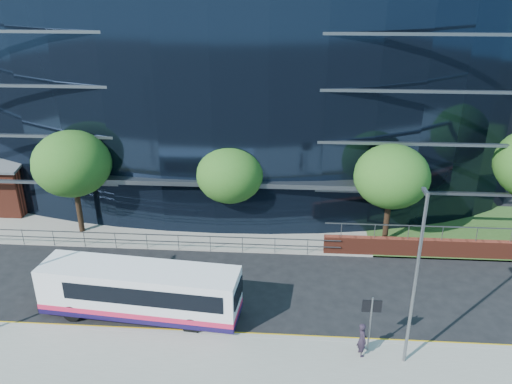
# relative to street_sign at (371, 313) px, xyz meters

# --- Properties ---
(ground) EXTENTS (200.00, 200.00, 0.00)m
(ground) POSITION_rel_street_sign_xyz_m (-4.50, 1.59, -2.15)
(ground) COLOR black
(ground) RESTS_ON ground
(kerb) EXTENTS (80.00, 0.25, 0.16)m
(kerb) POSITION_rel_street_sign_xyz_m (-4.50, 0.59, -2.07)
(kerb) COLOR gray
(kerb) RESTS_ON ground
(yellow_line_outer) EXTENTS (80.00, 0.08, 0.01)m
(yellow_line_outer) POSITION_rel_street_sign_xyz_m (-4.50, 0.79, -2.14)
(yellow_line_outer) COLOR gold
(yellow_line_outer) RESTS_ON ground
(yellow_line_inner) EXTENTS (80.00, 0.08, 0.01)m
(yellow_line_inner) POSITION_rel_street_sign_xyz_m (-4.50, 0.94, -2.14)
(yellow_line_inner) COLOR gold
(yellow_line_inner) RESTS_ON ground
(far_forecourt) EXTENTS (50.00, 8.00, 0.10)m
(far_forecourt) POSITION_rel_street_sign_xyz_m (-10.50, 12.59, -2.10)
(far_forecourt) COLOR gray
(far_forecourt) RESTS_ON ground
(glass_office) EXTENTS (44.00, 23.10, 16.00)m
(glass_office) POSITION_rel_street_sign_xyz_m (-8.50, 22.44, 5.85)
(glass_office) COLOR black
(glass_office) RESTS_ON ground
(guard_railings) EXTENTS (24.00, 0.05, 1.10)m
(guard_railings) POSITION_rel_street_sign_xyz_m (-12.50, 8.59, -1.33)
(guard_railings) COLOR slate
(guard_railings) RESTS_ON ground
(street_sign) EXTENTS (0.85, 0.09, 2.80)m
(street_sign) POSITION_rel_street_sign_xyz_m (0.00, 0.00, 0.00)
(street_sign) COLOR slate
(street_sign) RESTS_ON pavement_near
(tree_far_a) EXTENTS (4.95, 4.95, 6.98)m
(tree_far_a) POSITION_rel_street_sign_xyz_m (-17.50, 10.59, 2.71)
(tree_far_a) COLOR black
(tree_far_a) RESTS_ON ground
(tree_far_b) EXTENTS (4.29, 4.29, 6.05)m
(tree_far_b) POSITION_rel_street_sign_xyz_m (-7.50, 11.09, 2.06)
(tree_far_b) COLOR black
(tree_far_b) RESTS_ON ground
(tree_far_c) EXTENTS (4.62, 4.62, 6.51)m
(tree_far_c) POSITION_rel_street_sign_xyz_m (2.50, 10.59, 2.39)
(tree_far_c) COLOR black
(tree_far_c) RESTS_ON ground
(tree_dist_e) EXTENTS (4.62, 4.62, 6.51)m
(tree_dist_e) POSITION_rel_street_sign_xyz_m (19.50, 41.59, 2.39)
(tree_dist_e) COLOR black
(tree_dist_e) RESTS_ON ground
(streetlight_east) EXTENTS (0.15, 0.77, 8.00)m
(streetlight_east) POSITION_rel_street_sign_xyz_m (1.50, -0.59, 2.29)
(streetlight_east) COLOR slate
(streetlight_east) RESTS_ON pavement_near
(city_bus) EXTENTS (10.10, 3.20, 2.69)m
(city_bus) POSITION_rel_street_sign_xyz_m (-10.85, 1.98, -0.72)
(city_bus) COLOR white
(city_bus) RESTS_ON ground
(pedestrian) EXTENTS (0.54, 0.68, 1.64)m
(pedestrian) POSITION_rel_street_sign_xyz_m (-0.34, -0.33, -1.18)
(pedestrian) COLOR black
(pedestrian) RESTS_ON pavement_near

